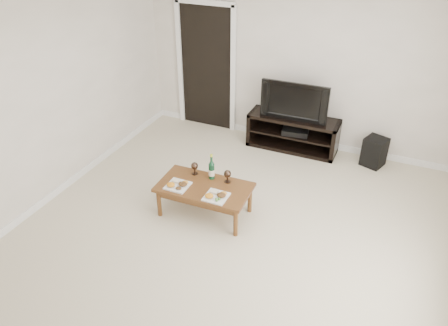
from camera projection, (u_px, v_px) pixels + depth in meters
floor at (226, 242)px, 5.13m from camera, size 5.50×5.50×0.00m
back_wall at (299, 64)px, 6.61m from camera, size 5.00×0.04×2.60m
ceiling at (227, 12)px, 3.76m from camera, size 5.00×5.50×0.04m
doorway at (206, 69)px, 7.26m from camera, size 0.90×0.02×2.05m
media_console at (293, 133)px, 6.91m from camera, size 1.41×0.45×0.55m
television at (296, 99)px, 6.61m from camera, size 1.03×0.16×0.59m
av_receiver at (296, 131)px, 6.86m from camera, size 0.44×0.35×0.08m
subwoofer at (374, 152)px, 6.50m from camera, size 0.38×0.38×0.44m
coffee_table at (205, 200)px, 5.49m from camera, size 1.17×0.66×0.42m
plate_left at (178, 184)px, 5.36m from camera, size 0.27×0.27×0.07m
plate_right at (216, 195)px, 5.16m from camera, size 0.27×0.27×0.07m
wine_bottle at (212, 166)px, 5.44m from camera, size 0.07×0.07×0.35m
goblet_left at (195, 168)px, 5.58m from camera, size 0.09×0.09×0.17m
goblet_right at (227, 176)px, 5.42m from camera, size 0.09×0.09×0.17m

